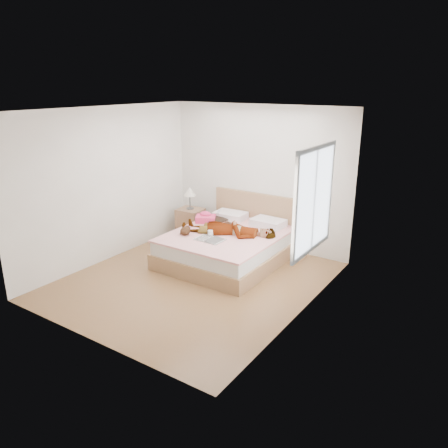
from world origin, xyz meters
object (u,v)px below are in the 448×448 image
object	(u,v)px
nightstand	(190,220)
coffee_mug	(210,233)
plush_toy	(186,231)
bed	(230,244)
woman	(230,227)
magazine	(209,239)
towel	(206,218)
phone	(218,212)

from	to	relation	value
nightstand	coffee_mug	bearing A→B (deg)	-39.02
plush_toy	bed	bearing A→B (deg)	45.76
woman	bed	world-z (taller)	bed
bed	nightstand	size ratio (longest dim) A/B	2.06
magazine	plush_toy	world-z (taller)	plush_toy
woman	nightstand	world-z (taller)	nightstand
towel	woman	bearing A→B (deg)	-21.94
phone	towel	world-z (taller)	phone
coffee_mug	plush_toy	world-z (taller)	plush_toy
coffee_mug	phone	bearing A→B (deg)	114.44
woman	towel	size ratio (longest dim) A/B	3.60
bed	woman	bearing A→B (deg)	-64.69
phone	towel	size ratio (longest dim) A/B	0.23
woman	coffee_mug	size ratio (longest dim) A/B	11.79
bed	towel	bearing A→B (deg)	161.41
plush_toy	nightstand	world-z (taller)	nightstand
phone	plush_toy	xyz separation A→B (m)	(-0.06, -0.89, -0.12)
magazine	coffee_mug	bearing A→B (deg)	120.18
phone	towel	distance (m)	0.27
coffee_mug	nightstand	size ratio (longest dim) A/B	0.14
towel	magazine	bearing A→B (deg)	-50.42
phone	coffee_mug	world-z (taller)	phone
woman	magazine	world-z (taller)	woman
bed	magazine	size ratio (longest dim) A/B	4.37
plush_toy	towel	bearing A→B (deg)	100.75
phone	plush_toy	world-z (taller)	phone
bed	towel	xyz separation A→B (m)	(-0.68, 0.23, 0.31)
magazine	nightstand	distance (m)	1.66
bed	nightstand	world-z (taller)	nightstand
woman	bed	size ratio (longest dim) A/B	0.77
coffee_mug	plush_toy	bearing A→B (deg)	-155.39
phone	plush_toy	distance (m)	0.90
magazine	bed	bearing A→B (deg)	83.57
towel	coffee_mug	bearing A→B (deg)	-48.37
woman	plush_toy	size ratio (longest dim) A/B	5.83
coffee_mug	woman	bearing A→B (deg)	61.08
magazine	coffee_mug	size ratio (longest dim) A/B	3.48
plush_toy	phone	bearing A→B (deg)	86.06
woman	bed	bearing A→B (deg)	-171.61
plush_toy	woman	bearing A→B (deg)	41.29
bed	magazine	bearing A→B (deg)	-96.43
woman	phone	size ratio (longest dim) A/B	15.56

